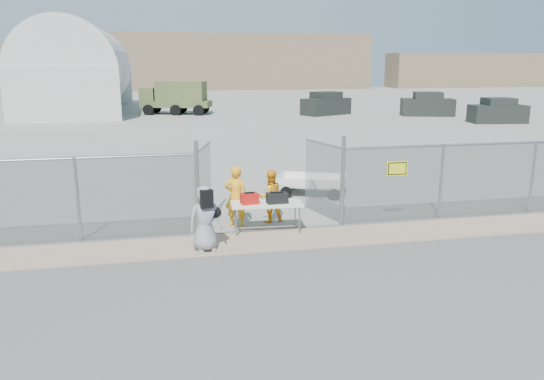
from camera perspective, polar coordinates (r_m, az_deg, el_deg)
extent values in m
plane|color=#414141|center=(12.78, 1.85, -6.88)|extent=(160.00, 160.00, 0.00)
cube|color=gray|center=(53.89, -8.84, 8.69)|extent=(160.00, 80.00, 0.01)
cube|color=#A08469|center=(13.69, 0.86, -5.42)|extent=(44.00, 1.60, 0.01)
cube|color=red|center=(14.06, -2.45, -0.93)|extent=(0.48, 0.34, 0.28)
cube|color=black|center=(14.13, 0.54, -0.87)|extent=(0.56, 0.33, 0.27)
imported|color=#F9A116|center=(14.66, -3.89, -0.70)|extent=(0.71, 0.56, 1.71)
imported|color=#F9A116|center=(15.06, -0.21, -0.66)|extent=(0.83, 0.70, 1.52)
imported|color=gray|center=(12.85, -7.21, -3.07)|extent=(0.87, 0.65, 1.61)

